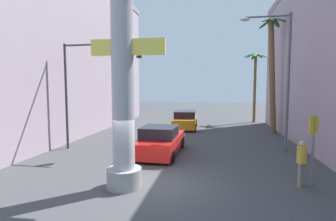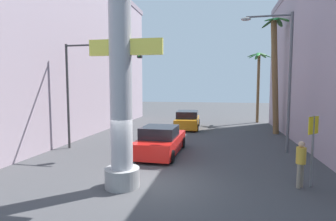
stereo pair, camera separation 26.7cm
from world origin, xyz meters
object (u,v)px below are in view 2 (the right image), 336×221
(street_lamp, at_px, (282,69))
(neon_sign_pole, at_px, (121,65))
(car_lead, at_px, (161,141))
(traffic_light_mast, at_px, (92,75))
(palm_tree_mid_right, at_px, (275,67))
(car_far, at_px, (187,120))
(pedestrian_by_sign, at_px, (301,161))
(crossing_sign, at_px, (313,141))
(palm_tree_far_right, at_px, (258,75))

(street_lamp, bearing_deg, neon_sign_pole, -135.78)
(car_lead, bearing_deg, traffic_light_mast, 175.95)
(neon_sign_pole, bearing_deg, palm_tree_mid_right, 59.36)
(street_lamp, height_order, car_lead, street_lamp)
(car_lead, distance_m, palm_tree_mid_right, 11.62)
(car_lead, height_order, palm_tree_mid_right, palm_tree_mid_right)
(car_far, bearing_deg, neon_sign_pole, -92.56)
(car_lead, bearing_deg, palm_tree_mid_right, 47.32)
(neon_sign_pole, height_order, car_far, neon_sign_pole)
(palm_tree_mid_right, distance_m, pedestrian_by_sign, 12.40)
(street_lamp, relative_size, car_lead, 1.60)
(crossing_sign, height_order, palm_tree_mid_right, palm_tree_mid_right)
(car_far, xyz_separation_m, palm_tree_mid_right, (6.96, -1.35, 4.44))
(car_lead, relative_size, car_far, 1.02)
(neon_sign_pole, relative_size, palm_tree_far_right, 1.37)
(pedestrian_by_sign, bearing_deg, palm_tree_mid_right, 84.01)
(car_lead, relative_size, pedestrian_by_sign, 2.79)
(neon_sign_pole, xyz_separation_m, pedestrian_by_sign, (6.37, 1.19, -3.42))
(car_lead, relative_size, palm_tree_mid_right, 0.53)
(neon_sign_pole, xyz_separation_m, street_lamp, (6.77, 6.59, 0.21))
(car_far, distance_m, palm_tree_far_right, 9.47)
(car_lead, distance_m, car_far, 9.24)
(neon_sign_pole, height_order, crossing_sign, neon_sign_pole)
(street_lamp, xyz_separation_m, palm_tree_mid_right, (0.82, 6.22, 0.55))
(street_lamp, xyz_separation_m, crossing_sign, (0.01, -5.23, -2.91))
(car_far, xyz_separation_m, palm_tree_far_right, (6.64, 5.34, 4.13))
(car_far, xyz_separation_m, pedestrian_by_sign, (5.74, -12.97, 0.26))
(crossing_sign, bearing_deg, neon_sign_pole, -168.65)
(car_lead, distance_m, palm_tree_far_right, 16.68)
(car_lead, xyz_separation_m, palm_tree_far_right, (6.95, 14.58, 4.17))
(street_lamp, xyz_separation_m, palm_tree_far_right, (0.50, 12.91, 0.24))
(neon_sign_pole, xyz_separation_m, traffic_light_mast, (-3.80, 5.22, -0.08))
(palm_tree_mid_right, xyz_separation_m, palm_tree_far_right, (-0.32, 6.69, -0.31))
(traffic_light_mast, xyz_separation_m, car_far, (4.43, 8.94, -3.60))
(neon_sign_pole, distance_m, palm_tree_far_right, 20.82)
(car_lead, bearing_deg, palm_tree_far_right, 64.50)
(neon_sign_pole, xyz_separation_m, crossing_sign, (6.78, 1.36, -2.70))
(neon_sign_pole, distance_m, car_lead, 6.18)
(car_lead, bearing_deg, neon_sign_pole, -93.70)
(street_lamp, height_order, palm_tree_mid_right, palm_tree_mid_right)
(neon_sign_pole, xyz_separation_m, car_lead, (0.32, 4.93, -3.72))
(neon_sign_pole, xyz_separation_m, palm_tree_far_right, (7.27, 19.50, 0.45))
(traffic_light_mast, bearing_deg, pedestrian_by_sign, -21.59)
(street_lamp, distance_m, traffic_light_mast, 10.67)
(palm_tree_far_right, distance_m, pedestrian_by_sign, 18.74)
(car_lead, xyz_separation_m, car_far, (0.31, 9.23, 0.03))
(crossing_sign, distance_m, car_far, 14.23)
(palm_tree_far_right, bearing_deg, neon_sign_pole, -110.45)
(street_lamp, xyz_separation_m, car_far, (-6.14, 7.57, -3.89))
(crossing_sign, xyz_separation_m, pedestrian_by_sign, (-0.42, -0.17, -0.72))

